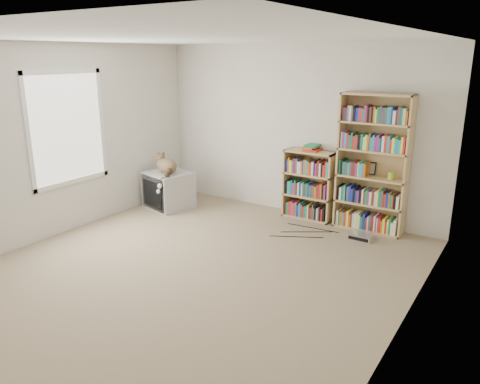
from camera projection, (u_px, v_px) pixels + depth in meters
The scene contains 16 objects.
floor at pixel (194, 271), 5.27m from camera, with size 4.50×5.00×0.01m, color #9A8768.
wall_back at pixel (296, 131), 6.93m from camera, with size 4.50×0.02×2.50m, color beige.
wall_left at pixel (55, 142), 6.08m from camera, with size 0.02×5.00×2.50m, color beige.
wall_right at pixel (411, 196), 3.75m from camera, with size 0.02×5.00×2.50m, color beige.
ceiling at pixel (187, 37), 4.56m from camera, with size 4.50×5.00×0.02m, color white.
window at pixel (67, 128), 6.20m from camera, with size 0.02×1.22×1.52m, color white.
crt_tv at pixel (169, 190), 7.40m from camera, with size 0.78×0.74×0.57m.
cat at pixel (166, 168), 7.20m from camera, with size 0.56×0.62×0.50m.
bookcase_tall at pixel (373, 167), 6.28m from camera, with size 0.93×0.30×1.86m.
bookcase_short at pixel (309, 187), 6.87m from camera, with size 0.74×0.30×1.01m.
book_stack at pixel (311, 148), 6.72m from camera, with size 0.22×0.28×0.09m, color red.
green_mug at pixel (392, 175), 6.15m from camera, with size 0.09×0.09×0.10m, color #8EB132.
framed_print at pixel (371, 168), 6.38m from camera, with size 0.13×0.01×0.18m, color black.
dvd_player at pixel (361, 236), 6.17m from camera, with size 0.31×0.22×0.07m, color #B3B2B8.
wall_outlet at pixel (161, 179), 7.91m from camera, with size 0.01×0.08×0.13m, color silver.
floor_cables at pixel (284, 229), 6.52m from camera, with size 1.20×0.70×0.01m, color black, non-canonical shape.
Camera 1 is at (3.04, -3.76, 2.34)m, focal length 35.00 mm.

